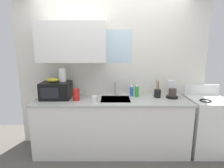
{
  "coord_description": "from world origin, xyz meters",
  "views": [
    {
      "loc": [
        0.01,
        -2.69,
        1.71
      ],
      "look_at": [
        0.0,
        0.0,
        1.15
      ],
      "focal_mm": 28.15,
      "sensor_mm": 36.0,
      "label": 1
    }
  ],
  "objects_px": {
    "stove_range": "(207,125)",
    "utensil_crock": "(158,93)",
    "paper_towel_roll": "(63,75)",
    "microwave": "(57,90)",
    "dish_soap_bottle_blue": "(132,91)",
    "banana_bunch": "(53,80)",
    "dish_soap_bottle_green": "(137,91)",
    "mug_white": "(95,99)",
    "coffee_maker": "(172,91)",
    "cereal_canister": "(77,95)"
  },
  "relations": [
    {
      "from": "banana_bunch",
      "to": "dish_soap_bottle_blue",
      "type": "height_order",
      "value": "banana_bunch"
    },
    {
      "from": "dish_soap_bottle_green",
      "to": "utensil_crock",
      "type": "height_order",
      "value": "utensil_crock"
    },
    {
      "from": "cereal_canister",
      "to": "utensil_crock",
      "type": "relative_size",
      "value": 0.61
    },
    {
      "from": "coffee_maker",
      "to": "dish_soap_bottle_blue",
      "type": "xyz_separation_m",
      "value": [
        -0.65,
        0.1,
        -0.01
      ]
    },
    {
      "from": "dish_soap_bottle_blue",
      "to": "coffee_maker",
      "type": "bearing_deg",
      "value": -8.76
    },
    {
      "from": "paper_towel_roll",
      "to": "dish_soap_bottle_blue",
      "type": "relative_size",
      "value": 1.12
    },
    {
      "from": "stove_range",
      "to": "mug_white",
      "type": "relative_size",
      "value": 11.37
    },
    {
      "from": "microwave",
      "to": "banana_bunch",
      "type": "bearing_deg",
      "value": 178.2
    },
    {
      "from": "banana_bunch",
      "to": "coffee_maker",
      "type": "bearing_deg",
      "value": 1.73
    },
    {
      "from": "microwave",
      "to": "mug_white",
      "type": "bearing_deg",
      "value": -16.59
    },
    {
      "from": "coffee_maker",
      "to": "banana_bunch",
      "type": "bearing_deg",
      "value": -178.27
    },
    {
      "from": "banana_bunch",
      "to": "utensil_crock",
      "type": "distance_m",
      "value": 1.72
    },
    {
      "from": "microwave",
      "to": "dish_soap_bottle_blue",
      "type": "bearing_deg",
      "value": 7.38
    },
    {
      "from": "coffee_maker",
      "to": "paper_towel_roll",
      "type": "bearing_deg",
      "value": -179.73
    },
    {
      "from": "microwave",
      "to": "utensil_crock",
      "type": "distance_m",
      "value": 1.65
    },
    {
      "from": "banana_bunch",
      "to": "dish_soap_bottle_blue",
      "type": "distance_m",
      "value": 1.31
    },
    {
      "from": "dish_soap_bottle_blue",
      "to": "cereal_canister",
      "type": "relative_size",
      "value": 1.07
    },
    {
      "from": "stove_range",
      "to": "dish_soap_bottle_green",
      "type": "relative_size",
      "value": 4.91
    },
    {
      "from": "microwave",
      "to": "paper_towel_roll",
      "type": "distance_m",
      "value": 0.27
    },
    {
      "from": "dish_soap_bottle_blue",
      "to": "microwave",
      "type": "bearing_deg",
      "value": -172.62
    },
    {
      "from": "stove_range",
      "to": "mug_white",
      "type": "height_order",
      "value": "stove_range"
    },
    {
      "from": "dish_soap_bottle_blue",
      "to": "cereal_canister",
      "type": "bearing_deg",
      "value": -163.86
    },
    {
      "from": "microwave",
      "to": "utensil_crock",
      "type": "height_order",
      "value": "utensil_crock"
    },
    {
      "from": "banana_bunch",
      "to": "dish_soap_bottle_blue",
      "type": "bearing_deg",
      "value": 7.03
    },
    {
      "from": "coffee_maker",
      "to": "mug_white",
      "type": "distance_m",
      "value": 1.27
    },
    {
      "from": "microwave",
      "to": "dish_soap_bottle_green",
      "type": "distance_m",
      "value": 1.32
    },
    {
      "from": "cereal_canister",
      "to": "mug_white",
      "type": "bearing_deg",
      "value": -17.12
    },
    {
      "from": "stove_range",
      "to": "microwave",
      "type": "height_order",
      "value": "microwave"
    },
    {
      "from": "banana_bunch",
      "to": "paper_towel_roll",
      "type": "relative_size",
      "value": 0.91
    },
    {
      "from": "stove_range",
      "to": "banana_bunch",
      "type": "relative_size",
      "value": 5.4
    },
    {
      "from": "coffee_maker",
      "to": "utensil_crock",
      "type": "height_order",
      "value": "utensil_crock"
    },
    {
      "from": "paper_towel_roll",
      "to": "dish_soap_bottle_blue",
      "type": "xyz_separation_m",
      "value": [
        1.13,
        0.11,
        -0.29
      ]
    },
    {
      "from": "banana_bunch",
      "to": "paper_towel_roll",
      "type": "height_order",
      "value": "paper_towel_roll"
    },
    {
      "from": "stove_range",
      "to": "paper_towel_roll",
      "type": "xyz_separation_m",
      "value": [
        -2.36,
        0.1,
        0.82
      ]
    },
    {
      "from": "coffee_maker",
      "to": "dish_soap_bottle_blue",
      "type": "relative_size",
      "value": 1.43
    },
    {
      "from": "microwave",
      "to": "dish_soap_bottle_blue",
      "type": "relative_size",
      "value": 2.35
    },
    {
      "from": "stove_range",
      "to": "dish_soap_bottle_blue",
      "type": "xyz_separation_m",
      "value": [
        -1.23,
        0.2,
        0.53
      ]
    },
    {
      "from": "coffee_maker",
      "to": "cereal_canister",
      "type": "xyz_separation_m",
      "value": [
        -1.54,
        -0.16,
        -0.01
      ]
    },
    {
      "from": "cereal_canister",
      "to": "utensil_crock",
      "type": "distance_m",
      "value": 1.32
    },
    {
      "from": "stove_range",
      "to": "dish_soap_bottle_blue",
      "type": "distance_m",
      "value": 1.35
    },
    {
      "from": "paper_towel_roll",
      "to": "microwave",
      "type": "bearing_deg",
      "value": -152.83
    },
    {
      "from": "stove_range",
      "to": "utensil_crock",
      "type": "distance_m",
      "value": 0.97
    },
    {
      "from": "banana_bunch",
      "to": "dish_soap_bottle_green",
      "type": "height_order",
      "value": "banana_bunch"
    },
    {
      "from": "cereal_canister",
      "to": "dish_soap_bottle_green",
      "type": "bearing_deg",
      "value": 11.21
    },
    {
      "from": "stove_range",
      "to": "cereal_canister",
      "type": "distance_m",
      "value": 2.19
    },
    {
      "from": "cereal_canister",
      "to": "paper_towel_roll",
      "type": "bearing_deg",
      "value": 147.99
    },
    {
      "from": "paper_towel_roll",
      "to": "utensil_crock",
      "type": "height_order",
      "value": "paper_towel_roll"
    },
    {
      "from": "stove_range",
      "to": "banana_bunch",
      "type": "xyz_separation_m",
      "value": [
        -2.51,
        0.05,
        0.75
      ]
    },
    {
      "from": "banana_bunch",
      "to": "mug_white",
      "type": "bearing_deg",
      "value": -15.56
    },
    {
      "from": "paper_towel_roll",
      "to": "utensil_crock",
      "type": "bearing_deg",
      "value": 0.73
    }
  ]
}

